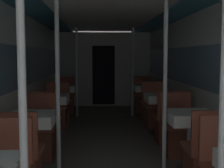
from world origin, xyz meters
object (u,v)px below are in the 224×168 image
Objects in this scene: chair_left_far_2 at (57,114)px; chair_right_far_3 at (143,100)px; chair_left_far_1 at (40,137)px; dining_table_right_1 at (191,121)px; chair_left_near_2 at (47,127)px; chair_right_near_3 at (150,108)px; dining_table_left_2 at (52,101)px; support_pole_right_3 at (133,72)px; chair_left_near_3 at (60,109)px; support_pole_right_0 at (223,115)px; chair_right_far_2 at (155,113)px; chair_right_far_1 at (178,136)px; dining_table_right_2 at (162,101)px; chair_left_near_1 at (20,166)px; dining_table_left_1 at (31,123)px; dining_table_right_3 at (146,90)px; chair_right_near_2 at (169,126)px; chair_right_near_1 at (206,163)px; chair_left_far_3 at (66,101)px; support_pole_right_1 at (165,87)px; dining_table_left_3 at (63,90)px; support_pole_left_3 at (77,72)px; support_pole_left_1 at (58,88)px; support_pole_left_0 at (23,116)px.

chair_right_far_3 is (1.99, 1.79, 0.00)m from chair_left_far_2.
chair_left_far_1 is 1.21× the size of dining_table_right_1.
chair_left_near_2 is 1.00× the size of chair_right_near_3.
dining_table_left_2 is 0.35× the size of support_pole_right_3.
chair_left_near_3 is 0.43× the size of support_pole_right_0.
chair_right_far_1 is at bearing 90.00° from chair_right_far_2.
dining_table_right_2 is (1.99, 1.21, 0.34)m from chair_left_far_1.
chair_left_far_2 is at bearing -162.61° from chair_right_near_3.
dining_table_left_1 is at bearing 90.00° from chair_left_near_1.
support_pole_right_0 is at bearing -93.56° from dining_table_right_3.
dining_table_left_1 is 2.36m from chair_right_near_2.
chair_left_near_1 is at bearing 180.00° from chair_right_near_1.
chair_left_far_3 and chair_right_near_1 have the same top height.
support_pole_right_3 is at bearing 90.00° from support_pole_right_1.
chair_left_near_1 is 1.79m from chair_left_near_2.
chair_right_near_2 is 1.21× the size of dining_table_right_3.
chair_right_near_1 is 1.00× the size of chair_right_far_1.
support_pole_right_1 is 3.12m from chair_right_near_3.
chair_left_near_3 is (-0.00, -0.58, -0.34)m from dining_table_left_3.
support_pole_right_0 is (1.66, -4.80, 0.77)m from chair_left_near_3.
support_pole_right_1 is at bearing 85.41° from chair_right_far_3.
support_pole_right_0 is at bearing -76.17° from support_pole_left_3.
dining_table_right_2 is at bearing -47.22° from support_pole_left_3.
support_pole_right_1 reaches higher than chair_left_near_2.
chair_right_far_2 is (1.66, 2.38, -0.77)m from support_pole_left_1.
chair_left_far_3 is at bearing 129.98° from dining_table_right_2.
support_pole_right_1 reaches higher than chair_left_far_2.
chair_left_far_3 is 1.99m from chair_right_far_3.
support_pole_left_1 is at bearing 55.09° from chair_right_far_2.
chair_left_near_2 is at bearing -90.00° from chair_left_near_3.
chair_left_far_1 is 1.21× the size of dining_table_right_3.
dining_table_right_2 is at bearing 65.17° from support_pole_left_0.
chair_right_far_1 is at bearing -50.49° from chair_left_near_3.
chair_left_near_1 is at bearing -115.55° from dining_table_right_3.
chair_left_far_2 is at bearing 98.01° from support_pole_left_1.
chair_right_near_2 is 2.52m from support_pole_right_3.
chair_left_near_1 is 1.00× the size of chair_left_far_2.
chair_left_far_3 is at bearing 90.00° from dining_table_left_1.
support_pole_left_0 and support_pole_left_3 have the same top height.
support_pole_right_0 is at bearing 111.69° from chair_left_far_2.
support_pole_right_3 is at bearing 95.33° from dining_table_right_1.
chair_left_near_2 is 3.57m from chair_right_far_3.
chair_left_near_3 is 1.00× the size of chair_right_near_2.
chair_right_far_2 is (1.99, -1.21, -0.34)m from dining_table_left_3.
support_pole_right_1 is at bearing 0.00° from support_pole_left_1.
dining_table_left_2 is at bearing -132.78° from support_pole_right_3.
chair_right_near_1 is (1.66, -4.17, -0.77)m from support_pole_left_3.
support_pole_left_0 reaches higher than chair_right_near_3.
support_pole_left_0 and support_pole_right_0 have the same top height.
chair_left_far_1 is at bearing -90.00° from chair_left_near_2.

